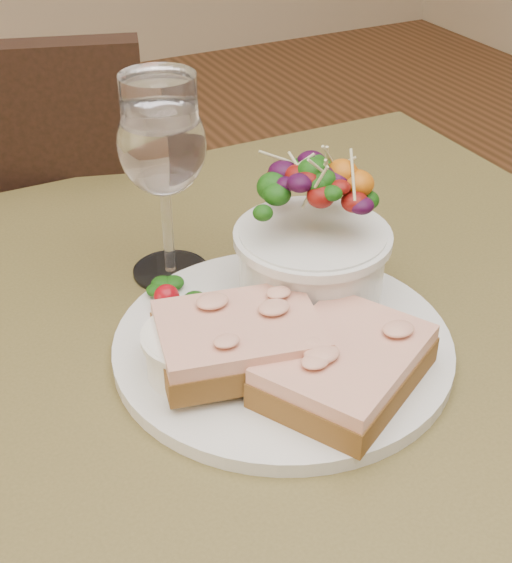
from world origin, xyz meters
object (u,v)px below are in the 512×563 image
sandwich_front (345,365)px  dinner_plate (283,345)px  ramekin (195,350)px  cafe_table (280,453)px  chair_far (36,384)px  salad_bowl (313,233)px  sandwich_back (239,340)px  wine_glass (162,150)px

sandwich_front → dinner_plate: bearing=73.2°
ramekin → dinner_plate: bearing=3.3°
cafe_table → chair_far: (-0.12, 0.62, -0.36)m
cafe_table → salad_bowl: size_ratio=6.30×
sandwich_back → chair_far: bearing=109.6°
cafe_table → sandwich_front: 0.14m
ramekin → wine_glass: size_ratio=0.42×
chair_far → cafe_table: bearing=117.8°
chair_far → dinner_plate: bearing=118.7°
dinner_plate → wine_glass: wine_glass is taller
chair_far → wine_glass: size_ratio=5.14×
chair_far → sandwich_back: 0.80m
sandwich_back → salad_bowl: 0.12m
chair_far → dinner_plate: 0.77m
dinner_plate → sandwich_back: 0.06m
dinner_plate → wine_glass: 0.19m
sandwich_front → salad_bowl: size_ratio=1.23×
salad_bowl → chair_far: bearing=107.6°
cafe_table → sandwich_front: (0.02, -0.06, 0.13)m
dinner_plate → salad_bowl: salad_bowl is taller
cafe_table → ramekin: size_ratio=10.92×
cafe_table → wine_glass: wine_glass is taller
cafe_table → wine_glass: 0.28m
dinner_plate → sandwich_back: sandwich_back is taller
ramekin → salad_bowl: bearing=21.7°
dinner_plate → salad_bowl: 0.10m
dinner_plate → ramekin: (-0.08, -0.00, 0.03)m
cafe_table → chair_far: bearing=100.7°
ramekin → sandwich_front: bearing=-34.3°
sandwich_front → wine_glass: 0.24m
chair_far → sandwich_front: chair_far is taller
ramekin → wine_glass: (0.04, 0.15, 0.09)m
chair_far → sandwich_front: bearing=118.8°
sandwich_front → ramekin: ramekin is taller
dinner_plate → sandwich_front: size_ratio=1.74×
sandwich_back → ramekin: size_ratio=1.88×
salad_bowl → wine_glass: 0.15m
dinner_plate → sandwich_back: (-0.05, -0.01, 0.03)m
dinner_plate → ramekin: size_ratio=3.71×
sandwich_front → cafe_table: bearing=82.7°
cafe_table → wine_glass: (-0.03, 0.16, 0.22)m
dinner_plate → sandwich_front: 0.07m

